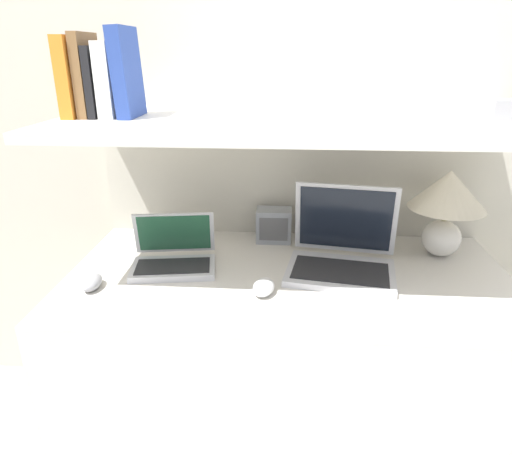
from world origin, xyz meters
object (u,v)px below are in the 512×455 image
Objects in this scene: router_box at (274,225)px; book_blue at (127,73)px; laptop_small at (174,256)px; book_brown at (87,75)px; book_black at (97,82)px; book_white at (110,80)px; second_mouse at (92,282)px; shelf_gadget at (502,110)px; computer_mouse at (264,287)px; table_lamp at (447,200)px; book_orange at (74,77)px; laptop_large at (342,253)px.

router_box is 0.71m from book_blue.
laptop_small is 0.40m from router_box.
book_blue is (0.12, 0.00, 0.01)m from book_brown.
book_white is (0.04, -0.00, 0.01)m from book_black.
laptop_small is at bearing -142.31° from router_box.
second_mouse is 0.75× the size of router_box.
laptop_small is 3.02× the size of second_mouse.
shelf_gadget is at bearing 9.98° from second_mouse.
book_blue is at bearing 154.17° from computer_mouse.
book_white is (-0.48, -0.20, 0.52)m from router_box.
table_lamp is 0.33m from shelf_gadget.
router_box is 0.81m from book_orange.
table_lamp is 1.16m from second_mouse.
computer_mouse is at bearing -21.63° from book_black.
book_white is 3.29× the size of shelf_gadget.
book_brown is 3.66× the size of shelf_gadget.
book_white reaches higher than laptop_large.
laptop_small is 0.34m from computer_mouse.
laptop_large is 3.49× the size of computer_mouse.
book_white reaches higher than book_black.
router_box is at bearing 18.51° from book_orange.
book_white is (0.04, 0.21, 0.56)m from second_mouse.
book_orange is at bearing -180.00° from book_blue.
laptop_large is 1.47× the size of book_blue.
book_blue is at bearing 65.03° from second_mouse.
book_black is (0.03, 0.00, -0.02)m from book_brown.
book_black is at bearing 178.03° from laptop_large.
book_orange is at bearing -180.00° from shelf_gadget.
book_brown reaches higher than book_white.
computer_mouse is 0.45× the size of book_brown.
book_brown reaches higher than second_mouse.
router_box reaches higher than computer_mouse.
computer_mouse is 0.50× the size of book_white.
computer_mouse is (-0.24, -0.17, -0.04)m from laptop_large.
book_orange reaches higher than laptop_small.
shelf_gadget reaches higher than second_mouse.
book_brown is at bearing 178.10° from laptop_large.
table_lamp is 1.32× the size of book_orange.
laptop_small is 1.07m from shelf_gadget.
router_box is 0.81m from shelf_gadget.
table_lamp is at bearing 123.58° from shelf_gadget.
laptop_small is 0.60m from book_brown.
computer_mouse is at bearing -144.13° from laptop_large.
laptop_large is at bearing -1.97° from book_black.
laptop_small is 4.50× the size of shelf_gadget.
book_black is 0.09m from book_blue.
laptop_large is at bearing -1.81° from book_orange.
book_brown reaches higher than table_lamp.
book_white is at bearing -0.00° from book_brown.
book_brown reaches higher than laptop_small.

